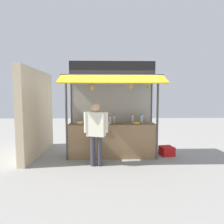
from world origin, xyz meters
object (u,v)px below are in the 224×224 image
Objects in this scene: banana_bunch_inner_left at (131,86)px; water_bottle_mid_right at (87,120)px; water_bottle_far_right at (132,118)px; plastic_crate at (167,151)px; magazine_stack_right at (80,123)px; water_bottle_left at (142,118)px; vendor_person at (96,128)px; magazine_stack_back_right at (136,123)px; banana_bunch_inner_right at (148,86)px; water_bottle_front_right at (110,120)px; magazine_stack_center at (101,124)px; banana_bunch_rightmost at (92,87)px; water_bottle_far_left at (89,120)px; water_bottle_front_left at (114,119)px.

water_bottle_mid_right is at bearing 159.77° from banana_bunch_inner_left.
plastic_crate is at bearing -6.00° from water_bottle_far_right.
water_bottle_left is at bearing 9.53° from magazine_stack_right.
vendor_person is at bearing -51.10° from magazine_stack_right.
banana_bunch_inner_right is (0.26, -0.29, 1.08)m from magazine_stack_back_right.
water_bottle_front_right is 0.15× the size of vendor_person.
banana_bunch_rightmost is (-0.22, -0.17, 1.02)m from magazine_stack_center.
water_bottle_left is 1.12× the size of magazine_stack_center.
water_bottle_mid_right is 0.15× the size of vendor_person.
magazine_stack_center is at bearing -157.31° from water_bottle_far_right.
banana_bunch_rightmost is (-1.26, -0.29, 1.02)m from magazine_stack_back_right.
water_bottle_left is 1.13× the size of banana_bunch_inner_left.
banana_bunch_rightmost is at bearing -141.80° from magazine_stack_center.
water_bottle_far_right reaches higher than magazine_stack_center.
banana_bunch_inner_left is (1.06, -0.00, 0.04)m from banana_bunch_rightmost.
magazine_stack_center is (-1.25, -0.40, -0.10)m from water_bottle_left.
water_bottle_far_left is 0.81× the size of water_bottle_left.
plastic_crate is at bearing 0.04° from water_bottle_mid_right.
magazine_stack_right is 0.73× the size of plastic_crate.
banana_bunch_inner_left reaches higher than water_bottle_front_left.
water_bottle_far_right is at bearing 104.55° from magazine_stack_back_right.
water_bottle_front_left is (0.83, 0.11, 0.01)m from water_bottle_mid_right.
magazine_stack_back_right is at bearing 55.70° from banana_bunch_inner_left.
plastic_crate is (2.02, 0.29, -0.90)m from magazine_stack_center.
banana_bunch_inner_right reaches higher than plastic_crate.
banana_bunch_inner_right is 0.62× the size of plastic_crate.
water_bottle_front_left reaches higher than magazine_stack_back_right.
water_bottle_far_left is at bearing -173.92° from water_bottle_left.
vendor_person is 4.31× the size of plastic_crate.
banana_bunch_inner_left is (-0.20, -0.29, 1.06)m from magazine_stack_back_right.
banana_bunch_inner_right is at bearing -59.81° from water_bottle_far_right.
water_bottle_left is 1.20× the size of banana_bunch_inner_right.
water_bottle_far_left is at bearing 107.29° from banana_bunch_rightmost.
water_bottle_far_right is 1.42m from vendor_person.
plastic_crate is (1.75, 0.06, -0.98)m from water_bottle_front_right.
water_bottle_front_left is 0.93× the size of magazine_stack_right.
water_bottle_left reaches higher than plastic_crate.
banana_bunch_rightmost reaches higher than water_bottle_far_left.
magazine_stack_right is at bearing -129.08° from water_bottle_mid_right.
water_bottle_far_left is at bearing 175.53° from magazine_stack_back_right.
magazine_stack_back_right is (1.47, -0.17, -0.09)m from water_bottle_mid_right.
water_bottle_far_right is at bearing 25.96° from banana_bunch_rightmost.
water_bottle_mid_right is 0.65× the size of plastic_crate.
water_bottle_far_left is at bearing 29.40° from magazine_stack_right.
magazine_stack_center is 1.06m from banana_bunch_rightmost.
banana_bunch_inner_left is (1.27, -0.47, 0.98)m from water_bottle_mid_right.
banana_bunch_rightmost is (-1.47, -0.57, 0.92)m from water_bottle_left.
vendor_person reaches higher than water_bottle_left.
banana_bunch_rightmost is at bearing 179.95° from banana_bunch_inner_right.
water_bottle_far_right is 1.18× the size of banana_bunch_inner_right.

